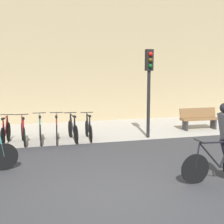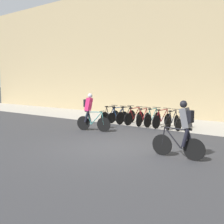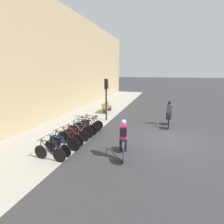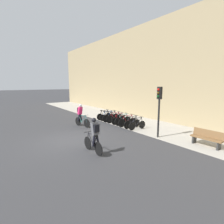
{
  "view_description": "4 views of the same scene",
  "coord_description": "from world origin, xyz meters",
  "px_view_note": "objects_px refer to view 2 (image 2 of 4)",
  "views": [
    {
      "loc": [
        -1.64,
        -5.67,
        2.52
      ],
      "look_at": [
        0.84,
        3.24,
        1.23
      ],
      "focal_mm": 50.0,
      "sensor_mm": 36.0,
      "label": 1
    },
    {
      "loc": [
        5.96,
        -7.67,
        2.33
      ],
      "look_at": [
        -1.86,
        2.49,
        0.94
      ],
      "focal_mm": 45.0,
      "sensor_mm": 36.0,
      "label": 2
    },
    {
      "loc": [
        -9.8,
        0.54,
        3.78
      ],
      "look_at": [
        0.28,
        3.64,
        1.29
      ],
      "focal_mm": 28.0,
      "sensor_mm": 36.0,
      "label": 3
    },
    {
      "loc": [
        9.7,
        -3.85,
        3.37
      ],
      "look_at": [
        -0.69,
        3.63,
        1.31
      ],
      "focal_mm": 28.0,
      "sensor_mm": 36.0,
      "label": 4
    }
  ],
  "objects_px": {
    "parked_bike_0": "(110,115)",
    "parked_bike_6": "(162,120)",
    "cyclist_grey": "(183,128)",
    "parked_bike_8": "(183,122)",
    "parked_bike_4": "(143,118)",
    "parked_bike_5": "(153,119)",
    "parked_bike_7": "(172,121)",
    "parked_bike_1": "(118,116)",
    "cyclist_pink": "(90,111)",
    "parked_bike_2": "(126,116)",
    "parked_bike_3": "(134,117)"
  },
  "relations": [
    {
      "from": "parked_bike_5",
      "to": "parked_bike_7",
      "type": "distance_m",
      "value": 1.13
    },
    {
      "from": "parked_bike_7",
      "to": "parked_bike_4",
      "type": "bearing_deg",
      "value": 179.95
    },
    {
      "from": "parked_bike_2",
      "to": "parked_bike_8",
      "type": "xyz_separation_m",
      "value": [
        3.38,
        -0.0,
        -0.03
      ]
    },
    {
      "from": "parked_bike_0",
      "to": "parked_bike_6",
      "type": "relative_size",
      "value": 0.92
    },
    {
      "from": "parked_bike_0",
      "to": "parked_bike_8",
      "type": "xyz_separation_m",
      "value": [
        4.51,
        -0.0,
        -0.01
      ]
    },
    {
      "from": "parked_bike_6",
      "to": "cyclist_pink",
      "type": "bearing_deg",
      "value": -127.5
    },
    {
      "from": "cyclist_grey",
      "to": "parked_bike_8",
      "type": "distance_m",
      "value": 5.35
    },
    {
      "from": "parked_bike_8",
      "to": "parked_bike_4",
      "type": "bearing_deg",
      "value": 179.98
    },
    {
      "from": "parked_bike_3",
      "to": "parked_bike_4",
      "type": "height_order",
      "value": "parked_bike_3"
    },
    {
      "from": "parked_bike_0",
      "to": "parked_bike_4",
      "type": "distance_m",
      "value": 2.25
    },
    {
      "from": "parked_bike_4",
      "to": "parked_bike_5",
      "type": "xyz_separation_m",
      "value": [
        0.56,
        0.0,
        0.02
      ]
    },
    {
      "from": "cyclist_grey",
      "to": "parked_bike_6",
      "type": "xyz_separation_m",
      "value": [
        -3.23,
        4.89,
        -0.54
      ]
    },
    {
      "from": "parked_bike_5",
      "to": "parked_bike_4",
      "type": "bearing_deg",
      "value": -179.92
    },
    {
      "from": "parked_bike_5",
      "to": "parked_bike_1",
      "type": "bearing_deg",
      "value": -179.96
    },
    {
      "from": "cyclist_grey",
      "to": "parked_bike_2",
      "type": "bearing_deg",
      "value": 138.32
    },
    {
      "from": "parked_bike_1",
      "to": "parked_bike_5",
      "type": "relative_size",
      "value": 0.94
    },
    {
      "from": "cyclist_grey",
      "to": "parked_bike_1",
      "type": "height_order",
      "value": "cyclist_grey"
    },
    {
      "from": "cyclist_pink",
      "to": "parked_bike_2",
      "type": "distance_m",
      "value": 3.01
    },
    {
      "from": "parked_bike_4",
      "to": "cyclist_pink",
      "type": "bearing_deg",
      "value": -111.14
    },
    {
      "from": "cyclist_grey",
      "to": "parked_bike_5",
      "type": "distance_m",
      "value": 6.21
    },
    {
      "from": "parked_bike_5",
      "to": "parked_bike_7",
      "type": "xyz_separation_m",
      "value": [
        1.13,
        -0.0,
        -0.02
      ]
    },
    {
      "from": "cyclist_pink",
      "to": "parked_bike_8",
      "type": "relative_size",
      "value": 1.12
    },
    {
      "from": "parked_bike_5",
      "to": "cyclist_grey",
      "type": "bearing_deg",
      "value": -52.15
    },
    {
      "from": "parked_bike_2",
      "to": "parked_bike_8",
      "type": "relative_size",
      "value": 1.1
    },
    {
      "from": "parked_bike_1",
      "to": "cyclist_pink",
      "type": "bearing_deg",
      "value": -79.52
    },
    {
      "from": "parked_bike_2",
      "to": "parked_bike_6",
      "type": "bearing_deg",
      "value": -0.02
    },
    {
      "from": "cyclist_pink",
      "to": "parked_bike_6",
      "type": "xyz_separation_m",
      "value": [
        2.27,
        2.96,
        -0.54
      ]
    },
    {
      "from": "parked_bike_0",
      "to": "parked_bike_6",
      "type": "distance_m",
      "value": 3.38
    },
    {
      "from": "parked_bike_8",
      "to": "parked_bike_1",
      "type": "bearing_deg",
      "value": 180.0
    },
    {
      "from": "cyclist_pink",
      "to": "parked_bike_5",
      "type": "bearing_deg",
      "value": 60.04
    },
    {
      "from": "parked_bike_6",
      "to": "parked_bike_8",
      "type": "height_order",
      "value": "parked_bike_6"
    },
    {
      "from": "parked_bike_5",
      "to": "parked_bike_6",
      "type": "xyz_separation_m",
      "value": [
        0.56,
        -0.0,
        -0.01
      ]
    },
    {
      "from": "parked_bike_1",
      "to": "parked_bike_5",
      "type": "bearing_deg",
      "value": 0.04
    },
    {
      "from": "parked_bike_2",
      "to": "cyclist_pink",
      "type": "bearing_deg",
      "value": -90.33
    },
    {
      "from": "parked_bike_2",
      "to": "parked_bike_8",
      "type": "distance_m",
      "value": 3.38
    },
    {
      "from": "parked_bike_8",
      "to": "cyclist_grey",
      "type": "bearing_deg",
      "value": -66.66
    },
    {
      "from": "parked_bike_6",
      "to": "parked_bike_7",
      "type": "height_order",
      "value": "parked_bike_6"
    },
    {
      "from": "cyclist_pink",
      "to": "parked_bike_0",
      "type": "height_order",
      "value": "cyclist_pink"
    },
    {
      "from": "parked_bike_0",
      "to": "parked_bike_3",
      "type": "xyz_separation_m",
      "value": [
        1.69,
        0.0,
        0.01
      ]
    },
    {
      "from": "parked_bike_4",
      "to": "parked_bike_1",
      "type": "bearing_deg",
      "value": -179.97
    },
    {
      "from": "parked_bike_2",
      "to": "parked_bike_5",
      "type": "distance_m",
      "value": 1.69
    },
    {
      "from": "parked_bike_5",
      "to": "parked_bike_8",
      "type": "distance_m",
      "value": 1.69
    },
    {
      "from": "parked_bike_0",
      "to": "parked_bike_1",
      "type": "relative_size",
      "value": 1.02
    },
    {
      "from": "parked_bike_1",
      "to": "parked_bike_8",
      "type": "bearing_deg",
      "value": -0.0
    },
    {
      "from": "parked_bike_0",
      "to": "parked_bike_6",
      "type": "bearing_deg",
      "value": -0.01
    },
    {
      "from": "parked_bike_5",
      "to": "parked_bike_0",
      "type": "bearing_deg",
      "value": -179.98
    },
    {
      "from": "parked_bike_5",
      "to": "parked_bike_7",
      "type": "height_order",
      "value": "parked_bike_5"
    },
    {
      "from": "parked_bike_2",
      "to": "parked_bike_6",
      "type": "height_order",
      "value": "parked_bike_2"
    },
    {
      "from": "parked_bike_0",
      "to": "parked_bike_7",
      "type": "bearing_deg",
      "value": -0.02
    },
    {
      "from": "parked_bike_0",
      "to": "parked_bike_4",
      "type": "bearing_deg",
      "value": 0.01
    }
  ]
}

